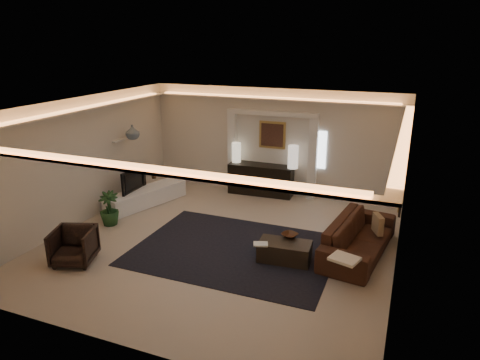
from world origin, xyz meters
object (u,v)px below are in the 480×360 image
at_px(sofa, 359,237).
at_px(console, 261,180).
at_px(armchair, 74,246).
at_px(coffee_table, 285,251).

bearing_deg(sofa, console, 56.23).
bearing_deg(sofa, armchair, 123.52).
height_order(console, sofa, console).
xyz_separation_m(sofa, armchair, (-5.03, -2.42, -0.01)).
bearing_deg(armchair, console, 48.55).
bearing_deg(armchair, coffee_table, 3.19).
distance_m(coffee_table, armchair, 4.06).
bearing_deg(console, coffee_table, -66.86).
distance_m(console, coffee_table, 3.90).
relative_size(sofa, coffee_table, 2.44).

